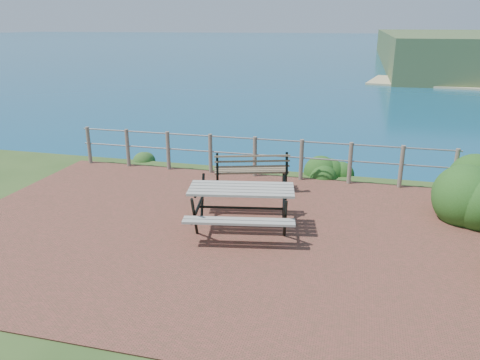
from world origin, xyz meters
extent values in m
cube|color=brown|center=(0.00, 0.00, 0.00)|extent=(10.00, 7.00, 0.12)
plane|color=#15757F|center=(0.00, 200.00, 0.00)|extent=(1200.00, 1200.00, 0.00)
cylinder|color=#6B5B4C|center=(-4.60, 3.35, 0.52)|extent=(0.10, 0.10, 1.00)
cylinder|color=#6B5B4C|center=(-3.45, 3.35, 0.52)|extent=(0.10, 0.10, 1.00)
cylinder|color=#6B5B4C|center=(-2.30, 3.35, 0.52)|extent=(0.10, 0.10, 1.00)
cylinder|color=#6B5B4C|center=(-1.15, 3.35, 0.52)|extent=(0.10, 0.10, 1.00)
cylinder|color=#6B5B4C|center=(0.00, 3.35, 0.52)|extent=(0.10, 0.10, 1.00)
cylinder|color=#6B5B4C|center=(1.15, 3.35, 0.52)|extent=(0.10, 0.10, 1.00)
cylinder|color=#6B5B4C|center=(2.30, 3.35, 0.52)|extent=(0.10, 0.10, 1.00)
cylinder|color=#6B5B4C|center=(3.45, 3.35, 0.52)|extent=(0.10, 0.10, 1.00)
cylinder|color=#6B5B4C|center=(4.60, 3.35, 0.52)|extent=(0.10, 0.10, 1.00)
cylinder|color=slate|center=(0.00, 3.35, 0.97)|extent=(9.40, 0.04, 0.04)
cylinder|color=slate|center=(0.00, 3.35, 0.57)|extent=(9.40, 0.04, 0.04)
cube|color=gray|center=(0.45, 0.20, 0.80)|extent=(2.01, 1.11, 0.04)
cube|color=gray|center=(0.45, 0.20, 0.48)|extent=(1.91, 0.62, 0.04)
cube|color=gray|center=(0.45, 0.20, 0.48)|extent=(1.91, 0.62, 0.04)
cylinder|color=black|center=(0.45, 0.20, 0.43)|extent=(1.61, 0.34, 0.05)
cube|color=brown|center=(0.15, 2.33, 0.48)|extent=(1.71, 0.90, 0.04)
cube|color=brown|center=(0.15, 2.33, 0.77)|extent=(1.62, 0.62, 0.38)
cube|color=black|center=(0.15, 2.33, 0.25)|extent=(0.07, 0.08, 0.46)
cube|color=black|center=(0.15, 2.33, 0.25)|extent=(0.07, 0.08, 0.46)
cube|color=black|center=(0.15, 2.33, 0.25)|extent=(0.07, 0.08, 0.46)
cube|color=black|center=(0.15, 2.33, 0.25)|extent=(0.07, 0.08, 0.46)
ellipsoid|color=#224816|center=(5.04, 3.10, 0.00)|extent=(1.17, 1.17, 1.66)
ellipsoid|color=#274A1C|center=(-3.36, 4.16, 0.00)|extent=(0.67, 0.67, 0.37)
ellipsoid|color=#224816|center=(1.85, 3.92, 0.00)|extent=(0.87, 0.87, 0.65)
camera|label=1|loc=(2.40, -7.52, 3.65)|focal=35.00mm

